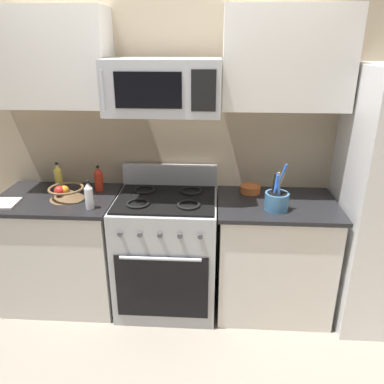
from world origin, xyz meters
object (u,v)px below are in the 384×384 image
utensil_crock (277,200)px  prep_bowl (250,189)px  bottle_hot_sauce (99,179)px  range_oven (167,251)px  bottle_oil (58,177)px  bottle_vinegar (89,196)px  microwave (163,87)px  fruit_basket (66,192)px

utensil_crock → prep_bowl: utensil_crock is taller
bottle_hot_sauce → range_oven: bearing=-16.7°
bottle_hot_sauce → prep_bowl: (1.19, 0.02, -0.06)m
bottle_oil → prep_bowl: size_ratio=1.40×
utensil_crock → bottle_oil: size_ratio=1.54×
utensil_crock → bottle_vinegar: utensil_crock is taller
range_oven → prep_bowl: bearing=16.1°
microwave → bottle_oil: (-0.87, 0.14, -0.72)m
bottle_hot_sauce → microwave: bearing=-13.9°
prep_bowl → microwave: bearing=-166.3°
bottle_hot_sauce → prep_bowl: bearing=1.0°
microwave → bottle_vinegar: (-0.52, -0.22, -0.72)m
bottle_hot_sauce → fruit_basket: bearing=-135.8°
range_oven → utensil_crock: 0.96m
bottle_hot_sauce → bottle_oil: size_ratio=0.91×
range_oven → bottle_oil: bearing=169.2°
bottle_vinegar → fruit_basket: bearing=144.8°
utensil_crock → fruit_basket: size_ratio=1.31×
microwave → utensil_crock: 1.10m
range_oven → microwave: bearing=90.0°
microwave → range_oven: bearing=-90.0°
range_oven → utensil_crock: (0.80, -0.13, 0.51)m
utensil_crock → fruit_basket: 1.55m
fruit_basket → bottle_hot_sauce: 0.28m
fruit_basket → bottle_vinegar: size_ratio=1.23×
microwave → bottle_hot_sauce: microwave is taller
fruit_basket → prep_bowl: 1.40m
bottle_vinegar → bottle_oil: bearing=135.2°
range_oven → utensil_crock: size_ratio=3.20×
fruit_basket → bottle_hot_sauce: bottle_hot_sauce is taller
bottle_vinegar → bottle_oil: 0.50m
bottle_hot_sauce → bottle_oil: 0.32m
utensil_crock → fruit_basket: (-1.54, 0.10, -0.02)m
range_oven → bottle_oil: bottle_oil is taller
bottle_vinegar → range_oven: bearing=20.1°
fruit_basket → bottle_oil: size_ratio=1.18×
fruit_basket → prep_bowl: bearing=8.6°
range_oven → utensil_crock: utensil_crock is taller
fruit_basket → bottle_vinegar: 0.29m
prep_bowl → utensil_crock: bearing=-63.5°
microwave → bottle_hot_sauce: size_ratio=3.86×
bottle_vinegar → utensil_crock: bearing=2.7°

